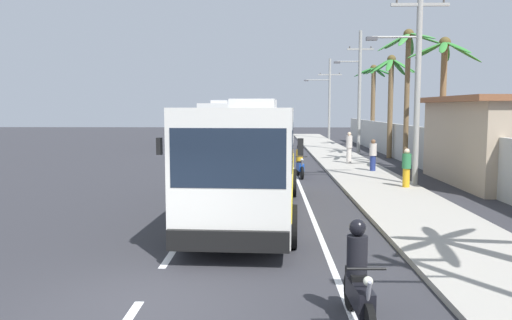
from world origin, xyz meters
TOP-DOWN VIEW (x-y plane):
  - ground_plane at (0.00, 0.00)m, footprint 160.00×160.00m
  - sidewalk_kerb at (6.80, 10.00)m, footprint 3.20×90.00m
  - lane_markings at (2.19, 14.84)m, footprint 3.70×71.15m
  - boundary_wall at (10.60, 14.00)m, footprint 0.24×60.00m
  - coach_bus_foreground at (1.66, 7.67)m, footprint 3.43×11.33m
  - coach_bus_far_lane at (-1.78, 37.27)m, footprint 3.28×12.59m
  - motorcycle_beside_bus at (3.58, -0.62)m, footprint 0.56×1.96m
  - motorcycle_trailing at (3.71, 16.29)m, footprint 0.56×1.96m
  - pedestrian_near_kerb at (7.48, 17.80)m, footprint 0.36×0.36m
  - pedestrian_midwalk at (7.74, 12.41)m, footprint 0.36×0.36m
  - pedestrian_far_walk at (6.84, 21.46)m, footprint 0.36×0.36m
  - utility_pole_mid at (8.23, 13.19)m, footprint 3.31×0.24m
  - utility_pole_far at (8.75, 29.73)m, footprint 2.84×0.24m
  - utility_pole_distant at (8.47, 46.27)m, footprint 3.91×0.24m
  - palm_nearest at (10.76, 17.47)m, footprint 3.67×3.67m
  - palm_third at (10.21, 26.04)m, footprint 3.31×3.54m
  - palm_fourth at (9.81, 20.48)m, footprint 3.60×3.43m
  - palm_farthest at (10.85, 34.96)m, footprint 3.26×3.34m

SIDE VIEW (x-z plane):
  - ground_plane at x=0.00m, z-range 0.00..0.00m
  - lane_markings at x=2.19m, z-range 0.00..0.01m
  - sidewalk_kerb at x=6.80m, z-range 0.00..0.14m
  - motorcycle_trailing at x=3.71m, z-range -0.14..1.44m
  - motorcycle_beside_bus at x=3.58m, z-range -0.15..1.46m
  - pedestrian_midwalk at x=7.74m, z-range 0.17..1.73m
  - pedestrian_near_kerb at x=7.48m, z-range 0.17..1.77m
  - pedestrian_far_walk at x=6.84m, z-range 0.18..1.97m
  - boundary_wall at x=10.60m, z-range 0.00..2.27m
  - coach_bus_foreground at x=1.66m, z-range 0.08..3.67m
  - coach_bus_far_lane at x=-1.78m, z-range 0.08..4.02m
  - utility_pole_mid at x=8.23m, z-range 0.33..8.63m
  - utility_pole_distant at x=8.47m, z-range 0.30..8.70m
  - utility_pole_far at x=8.75m, z-range 0.27..9.11m
  - palm_farthest at x=10.85m, z-range 1.29..8.13m
  - palm_third at x=10.21m, z-range 1.36..8.11m
  - palm_nearest at x=10.76m, z-range 1.49..8.24m
  - palm_fourth at x=9.81m, z-range 1.72..9.31m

